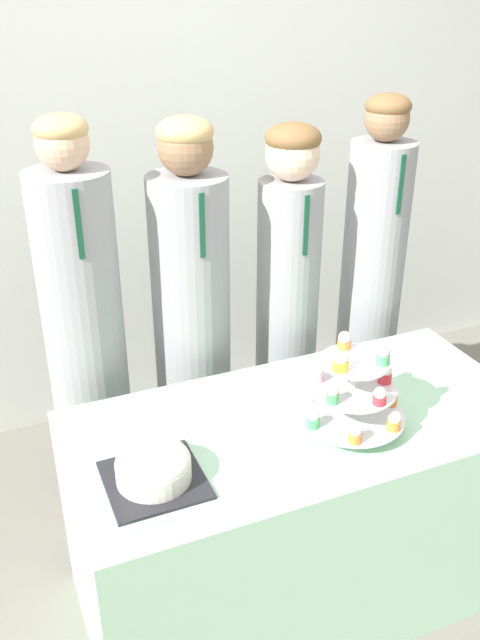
{
  "coord_description": "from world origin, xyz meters",
  "views": [
    {
      "loc": [
        -0.87,
        -1.19,
        2.0
      ],
      "look_at": [
        -0.2,
        0.39,
        1.12
      ],
      "focal_mm": 38.0,
      "sensor_mm": 36.0,
      "label": 1
    }
  ],
  "objects_px": {
    "round_cake": "(153,466)",
    "cake_knife": "(173,517)",
    "student_3": "(369,302)",
    "cupcake_stand": "(353,391)",
    "student_0": "(88,358)",
    "student_2": "(287,321)",
    "student_1": "(193,340)"
  },
  "relations": [
    {
      "from": "round_cake",
      "to": "cake_knife",
      "type": "distance_m",
      "value": 0.16
    },
    {
      "from": "cake_knife",
      "to": "student_3",
      "type": "relative_size",
      "value": 0.19
    },
    {
      "from": "cupcake_stand",
      "to": "cake_knife",
      "type": "bearing_deg",
      "value": -165.4
    },
    {
      "from": "cupcake_stand",
      "to": "student_0",
      "type": "distance_m",
      "value": 0.96
    },
    {
      "from": "student_0",
      "to": "student_2",
      "type": "distance_m",
      "value": 0.79
    },
    {
      "from": "cupcake_stand",
      "to": "student_1",
      "type": "distance_m",
      "value": 0.74
    },
    {
      "from": "student_1",
      "to": "round_cake",
      "type": "bearing_deg",
      "value": -117.12
    },
    {
      "from": "round_cake",
      "to": "student_2",
      "type": "xyz_separation_m",
      "value": [
        0.75,
        0.69,
        -0.03
      ]
    },
    {
      "from": "student_3",
      "to": "cupcake_stand",
      "type": "bearing_deg",
      "value": -126.45
    },
    {
      "from": "cake_knife",
      "to": "student_0",
      "type": "relative_size",
      "value": 0.19
    },
    {
      "from": "student_0",
      "to": "student_2",
      "type": "relative_size",
      "value": 1.06
    },
    {
      "from": "student_0",
      "to": "student_1",
      "type": "height_order",
      "value": "student_0"
    },
    {
      "from": "round_cake",
      "to": "student_1",
      "type": "bearing_deg",
      "value": 62.88
    },
    {
      "from": "cake_knife",
      "to": "student_0",
      "type": "bearing_deg",
      "value": 93.55
    },
    {
      "from": "student_2",
      "to": "student_3",
      "type": "relative_size",
      "value": 0.95
    },
    {
      "from": "cake_knife",
      "to": "cupcake_stand",
      "type": "relative_size",
      "value": 0.92
    },
    {
      "from": "cake_knife",
      "to": "cupcake_stand",
      "type": "bearing_deg",
      "value": 15.09
    },
    {
      "from": "cake_knife",
      "to": "student_2",
      "type": "bearing_deg",
      "value": 49.03
    },
    {
      "from": "round_cake",
      "to": "student_3",
      "type": "relative_size",
      "value": 0.17
    },
    {
      "from": "cupcake_stand",
      "to": "round_cake",
      "type": "bearing_deg",
      "value": -179.19
    },
    {
      "from": "round_cake",
      "to": "cupcake_stand",
      "type": "bearing_deg",
      "value": 0.81
    },
    {
      "from": "cupcake_stand",
      "to": "student_3",
      "type": "distance_m",
      "value": 0.85
    },
    {
      "from": "round_cake",
      "to": "cake_knife",
      "type": "xyz_separation_m",
      "value": [
        0.0,
        -0.15,
        -0.05
      ]
    },
    {
      "from": "round_cake",
      "to": "student_0",
      "type": "bearing_deg",
      "value": 93.45
    },
    {
      "from": "round_cake",
      "to": "student_1",
      "type": "height_order",
      "value": "student_1"
    },
    {
      "from": "student_0",
      "to": "student_3",
      "type": "distance_m",
      "value": 1.17
    },
    {
      "from": "round_cake",
      "to": "cupcake_stand",
      "type": "relative_size",
      "value": 0.8
    },
    {
      "from": "cake_knife",
      "to": "student_3",
      "type": "xyz_separation_m",
      "value": [
        1.13,
        0.84,
        0.03
      ]
    },
    {
      "from": "student_2",
      "to": "student_3",
      "type": "xyz_separation_m",
      "value": [
        0.38,
        0.0,
        0.01
      ]
    },
    {
      "from": "student_2",
      "to": "round_cake",
      "type": "bearing_deg",
      "value": -137.37
    },
    {
      "from": "student_0",
      "to": "cupcake_stand",
      "type": "bearing_deg",
      "value": -45.43
    },
    {
      "from": "student_2",
      "to": "student_0",
      "type": "bearing_deg",
      "value": 180.0
    }
  ]
}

